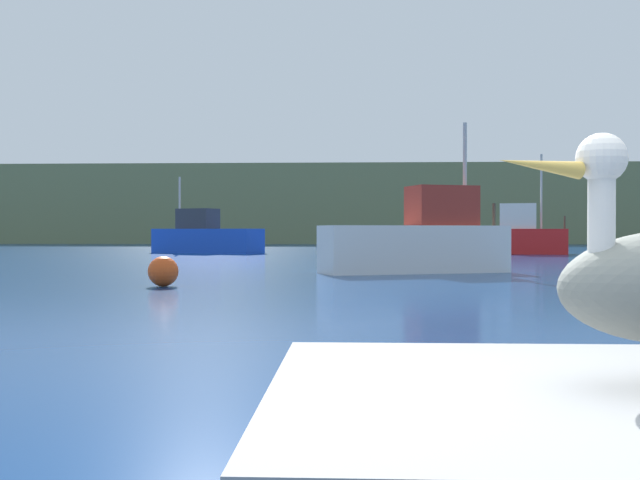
% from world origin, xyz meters
% --- Properties ---
extents(hillside_backdrop, '(140.00, 10.85, 7.64)m').
position_xyz_m(hillside_backdrop, '(0.00, 73.09, 3.82)').
color(hillside_backdrop, '#6B7A51').
rests_on(hillside_backdrop, ground).
extents(fishing_boat_red, '(7.02, 3.48, 5.40)m').
position_xyz_m(fishing_boat_red, '(7.97, 38.93, 0.95)').
color(fishing_boat_red, red).
rests_on(fishing_boat_red, ground).
extents(fishing_boat_white, '(5.85, 3.43, 4.57)m').
position_xyz_m(fishing_boat_white, '(1.62, 20.20, 0.96)').
color(fishing_boat_white, white).
rests_on(fishing_boat_white, ground).
extents(fishing_boat_blue, '(6.61, 4.35, 4.36)m').
position_xyz_m(fishing_boat_blue, '(-8.68, 39.53, 0.90)').
color(fishing_boat_blue, blue).
rests_on(fishing_boat_blue, ground).
extents(mooring_buoy, '(0.69, 0.69, 0.69)m').
position_xyz_m(mooring_buoy, '(-4.67, 14.28, 0.34)').
color(mooring_buoy, '#E54C19').
rests_on(mooring_buoy, ground).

